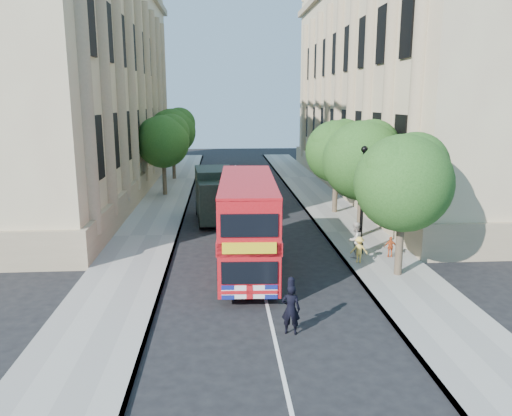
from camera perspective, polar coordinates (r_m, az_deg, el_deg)
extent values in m
plane|color=black|center=(18.21, 1.39, -11.55)|extent=(120.00, 120.00, 0.00)
cube|color=gray|center=(28.53, 11.07, -2.76)|extent=(3.50, 80.00, 0.12)
cube|color=gray|center=(27.88, -12.45, -3.18)|extent=(3.50, 80.00, 0.12)
cube|color=tan|center=(43.43, 17.28, 13.93)|extent=(12.00, 38.00, 18.00)
cube|color=tan|center=(42.41, -21.37, 13.71)|extent=(12.00, 38.00, 18.00)
cylinder|color=#473828|center=(21.76, 16.08, -4.02)|extent=(0.32, 0.32, 2.86)
sphere|color=#1F4A18|center=(21.19, 16.49, 2.74)|extent=(4.00, 4.00, 4.00)
sphere|color=#1F4A18|center=(21.69, 17.72, 4.61)|extent=(2.80, 2.80, 2.80)
sphere|color=#1F4A18|center=(20.67, 15.56, 4.03)|extent=(2.60, 2.60, 2.60)
cylinder|color=#473828|center=(27.27, 11.83, -0.39)|extent=(0.32, 0.32, 2.99)
sphere|color=#1F4A18|center=(26.81, 12.09, 5.29)|extent=(4.20, 4.20, 4.20)
sphere|color=#1F4A18|center=(27.29, 13.14, 6.80)|extent=(2.94, 2.94, 2.94)
sphere|color=#1F4A18|center=(26.33, 11.27, 6.40)|extent=(2.73, 2.73, 2.73)
cylinder|color=#473828|center=(32.97, 9.03, 1.82)|extent=(0.32, 0.32, 2.90)
sphere|color=#1F4A18|center=(32.60, 9.19, 6.39)|extent=(4.00, 4.00, 4.00)
sphere|color=#1F4A18|center=(33.07, 10.09, 7.59)|extent=(2.80, 2.80, 2.80)
sphere|color=#1F4A18|center=(32.15, 8.46, 7.28)|extent=(2.60, 2.60, 2.60)
cylinder|color=#473828|center=(39.27, -10.42, 3.51)|extent=(0.32, 0.32, 2.99)
sphere|color=#1F4A18|center=(38.96, -10.57, 7.47)|extent=(4.00, 4.00, 4.00)
sphere|color=#1F4A18|center=(39.24, -9.67, 8.53)|extent=(2.80, 2.80, 2.80)
sphere|color=#1F4A18|center=(38.68, -11.40, 8.21)|extent=(2.60, 2.60, 2.60)
cylinder|color=#473828|center=(47.14, -9.37, 5.11)|extent=(0.32, 0.32, 3.17)
sphere|color=#1F4A18|center=(46.88, -9.50, 8.60)|extent=(4.20, 4.20, 4.20)
sphere|color=#1F4A18|center=(47.18, -8.75, 9.52)|extent=(2.94, 2.94, 2.94)
sphere|color=#1F4A18|center=(46.60, -10.18, 9.26)|extent=(2.73, 2.73, 2.73)
cylinder|color=black|center=(24.54, 11.80, -4.52)|extent=(0.30, 0.30, 0.50)
cylinder|color=black|center=(24.00, 12.03, 0.63)|extent=(0.14, 0.14, 5.00)
sphere|color=black|center=(23.63, 12.30, 6.57)|extent=(0.32, 0.32, 0.32)
cube|color=#B30C12|center=(21.58, -0.98, -1.56)|extent=(2.59, 8.68, 3.58)
cube|color=black|center=(21.78, -0.97, -3.58)|extent=(2.63, 8.14, 0.81)
cube|color=black|center=(21.38, -0.99, 0.86)|extent=(2.63, 8.14, 0.81)
cube|color=yellow|center=(17.40, -0.76, -4.59)|extent=(1.90, 0.15, 0.41)
cylinder|color=black|center=(19.22, -3.91, -8.81)|extent=(0.29, 0.91, 0.91)
cylinder|color=black|center=(19.25, 2.26, -8.75)|extent=(0.29, 0.91, 0.91)
cylinder|color=black|center=(24.80, -3.43, -3.90)|extent=(0.29, 0.91, 0.91)
cylinder|color=black|center=(24.82, 1.30, -3.87)|extent=(0.29, 0.91, 0.91)
cube|color=black|center=(28.99, -4.34, 0.66)|extent=(2.44, 2.24, 2.38)
cube|color=black|center=(27.99, -4.18, 0.84)|extent=(2.04, 0.29, 0.79)
cube|color=black|center=(31.39, -4.75, 1.97)|extent=(2.59, 3.82, 2.83)
cube|color=black|center=(31.00, -4.60, -0.72)|extent=(2.53, 5.60, 0.28)
cylinder|color=black|center=(29.05, -6.29, -1.53)|extent=(0.33, 0.93, 0.91)
cylinder|color=black|center=(29.22, -2.30, -1.38)|extent=(0.33, 0.93, 0.91)
cylinder|color=black|center=(32.69, -6.65, 0.02)|extent=(0.33, 0.93, 0.91)
cylinder|color=black|center=(32.84, -3.09, 0.14)|extent=(0.33, 0.93, 0.91)
imported|color=black|center=(16.23, 4.00, -11.47)|extent=(0.68, 0.53, 1.66)
imported|color=beige|center=(23.73, 11.25, -3.59)|extent=(1.04, 1.00, 1.69)
imported|color=#D65725|center=(24.24, 15.13, -4.31)|extent=(0.61, 0.33, 0.98)
imported|color=#F5CA53|center=(23.11, 11.69, -4.68)|extent=(0.83, 0.55, 1.20)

